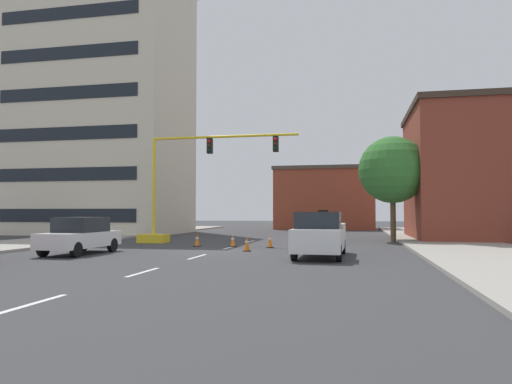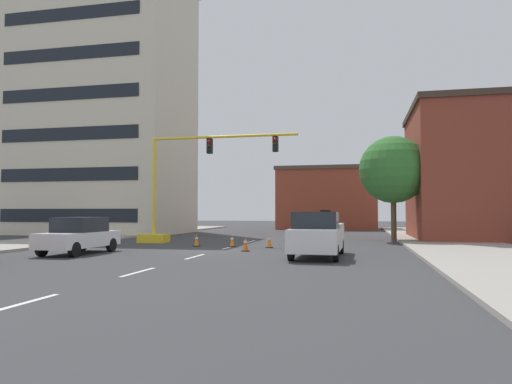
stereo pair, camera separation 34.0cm
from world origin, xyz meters
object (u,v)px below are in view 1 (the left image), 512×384
sedan_white_near_left (80,235)px  traffic_cone_roadside_b (270,241)px  traffic_signal_gantry (174,207)px  traffic_cone_roadside_c (233,241)px  tree_right_mid (393,170)px  pickup_truck_white (320,235)px  traffic_cone_roadside_d (197,240)px  traffic_cone_roadside_a (247,244)px

sedan_white_near_left → traffic_cone_roadside_b: 9.96m
traffic_signal_gantry → sedan_white_near_left: (-1.37, -8.38, -1.43)m
traffic_cone_roadside_c → tree_right_mid: bearing=35.4°
pickup_truck_white → traffic_cone_roadside_c: bearing=135.4°
tree_right_mid → traffic_cone_roadside_d: tree_right_mid is taller
traffic_cone_roadside_b → traffic_cone_roadside_c: (-2.22, 0.26, -0.02)m
traffic_cone_roadside_b → tree_right_mid: bearing=44.1°
traffic_cone_roadside_a → traffic_cone_roadside_d: size_ratio=1.01×
pickup_truck_white → traffic_cone_roadside_d: bearing=145.4°
traffic_cone_roadside_a → traffic_signal_gantry: bearing=138.8°
pickup_truck_white → sedan_white_near_left: 11.25m
traffic_signal_gantry → sedan_white_near_left: size_ratio=2.28×
traffic_cone_roadside_b → traffic_cone_roadside_c: size_ratio=1.06×
sedan_white_near_left → traffic_cone_roadside_b: sedan_white_near_left is taller
pickup_truck_white → traffic_cone_roadside_b: bearing=122.0°
traffic_signal_gantry → pickup_truck_white: 12.54m
sedan_white_near_left → traffic_cone_roadside_a: size_ratio=6.08×
tree_right_mid → sedan_white_near_left: bearing=-140.2°
pickup_truck_white → sedan_white_near_left: (-11.23, -0.76, -0.09)m
traffic_cone_roadside_c → traffic_cone_roadside_a: bearing=-62.8°
traffic_signal_gantry → traffic_cone_roadside_b: (6.73, -2.61, -1.95)m
tree_right_mid → pickup_truck_white: bearing=-108.7°
tree_right_mid → pickup_truck_white: size_ratio=1.30×
sedan_white_near_left → traffic_cone_roadside_b: bearing=35.5°
traffic_signal_gantry → traffic_cone_roadside_c: bearing=-27.5°
sedan_white_near_left → traffic_cone_roadside_d: 7.02m
tree_right_mid → traffic_cone_roadside_d: (-11.47, -6.83, -4.46)m
tree_right_mid → pickup_truck_white: tree_right_mid is taller
tree_right_mid → traffic_cone_roadside_c: size_ratio=10.07×
traffic_cone_roadside_a → traffic_cone_roadside_d: 4.51m
traffic_cone_roadside_c → traffic_signal_gantry: bearing=152.5°
tree_right_mid → traffic_cone_roadside_b: tree_right_mid is taller
traffic_cone_roadside_c → traffic_cone_roadside_d: bearing=-175.7°
pickup_truck_white → traffic_signal_gantry: bearing=142.3°
tree_right_mid → traffic_cone_roadside_b: (-7.17, -6.94, -4.45)m
pickup_truck_white → traffic_cone_roadside_b: (-3.13, 5.02, -0.61)m
traffic_cone_roadside_b → traffic_cone_roadside_d: size_ratio=1.02×
tree_right_mid → sedan_white_near_left: (-15.26, -12.71, -3.93)m
traffic_signal_gantry → tree_right_mid: (13.90, 4.33, 2.50)m
tree_right_mid → traffic_cone_roadside_a: bearing=-129.5°
tree_right_mid → traffic_cone_roadside_a: 13.18m
traffic_signal_gantry → sedan_white_near_left: 8.61m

